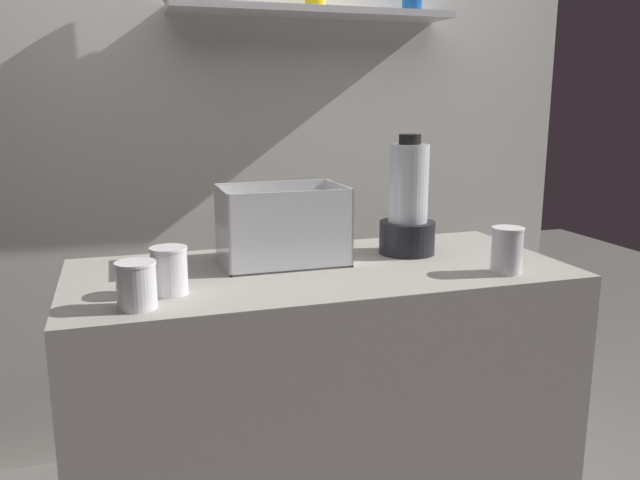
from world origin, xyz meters
TOP-DOWN VIEW (x-y plane):
  - counter at (0.00, 0.00)m, footprint 1.40×0.64m
  - back_wall_unit at (0.00, 0.77)m, footprint 2.60×0.24m
  - carrot_display_bin at (-0.10, 0.09)m, footprint 0.35×0.24m
  - blender_pitcher at (0.31, 0.08)m, footprint 0.17×0.17m
  - juice_cup_pomegranate_far_left at (-0.51, -0.22)m, footprint 0.09×0.09m
  - juice_cup_carrot_left at (-0.43, -0.13)m, footprint 0.09×0.09m
  - juice_cup_beet_middle at (0.47, -0.21)m, footprint 0.09×0.09m

SIDE VIEW (x-z plane):
  - counter at x=0.00m, z-range 0.00..0.90m
  - juice_cup_pomegranate_far_left at x=-0.51m, z-range 0.89..1.00m
  - juice_cup_carrot_left at x=-0.43m, z-range 0.89..1.01m
  - juice_cup_beet_middle at x=0.47m, z-range 0.89..1.02m
  - carrot_display_bin at x=-0.10m, z-range 0.86..1.08m
  - blender_pitcher at x=0.31m, z-range 0.86..1.23m
  - back_wall_unit at x=0.00m, z-range 0.01..2.51m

